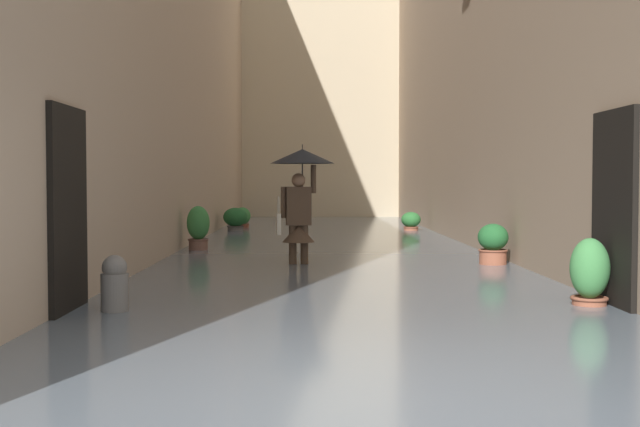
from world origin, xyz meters
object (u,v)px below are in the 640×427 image
Objects in this scene: potted_plant_far_right at (235,220)px; potted_plant_mid_right at (242,220)px; potted_plant_mid_left at (493,249)px; potted_plant_near_left at (411,223)px; mooring_bollard at (115,293)px; potted_plant_far_left at (590,279)px; person_wading at (300,185)px; potted_plant_near_right at (198,231)px.

potted_plant_mid_right is at bearing -92.78° from potted_plant_far_right.
potted_plant_far_right is 0.96× the size of potted_plant_mid_left.
potted_plant_near_left is 13.59m from mooring_bollard.
potted_plant_far_right is 0.88× the size of potted_plant_far_left.
person_wading is at bearing -111.67° from mooring_bollard.
potted_plant_mid_right is at bearing -90.26° from mooring_bollard.
potted_plant_near_left is 12.48m from potted_plant_far_left.
mooring_bollard is (4.80, 0.34, -0.09)m from potted_plant_far_left.
potted_plant_mid_right is at bearing -16.13° from potted_plant_near_left.
mooring_bollard is (1.77, 4.45, -1.03)m from person_wading.
potted_plant_mid_left reaches higher than mooring_bollard.
person_wading is at bearing 100.02° from potted_plant_mid_right.
potted_plant_far_right is 1.04× the size of potted_plant_mid_right.
person_wading reaches higher than potted_plant_far_left.
potted_plant_mid_right is 10.79m from potted_plant_mid_left.
potted_plant_mid_right is 14.56m from potted_plant_far_left.
potted_plant_far_left is (-4.74, 13.77, 0.05)m from potted_plant_mid_right.
person_wading is at bearing 127.16° from potted_plant_near_right.
potted_plant_mid_right is (1.71, -9.65, -0.99)m from person_wading.
potted_plant_mid_left is 0.92× the size of potted_plant_far_left.
potted_plant_far_right is at bearing -68.88° from potted_plant_far_left.
person_wading is 2.02× the size of potted_plant_near_right.
potted_plant_mid_left reaches higher than potted_plant_mid_right.
potted_plant_far_right is at bearing 0.49° from potted_plant_near_left.
mooring_bollard is at bearing 42.79° from potted_plant_mid_left.
potted_plant_near_right is 1.51× the size of potted_plant_near_left.
potted_plant_near_left is at bearing -108.30° from person_wading.
potted_plant_far_right is 0.77× the size of potted_plant_near_right.
person_wading is at bearing 102.01° from potted_plant_far_right.
potted_plant_near_right is (1.92, -2.53, -0.86)m from person_wading.
person_wading is at bearing -53.62° from potted_plant_far_left.
potted_plant_mid_right is 14.11m from mooring_bollard.
potted_plant_mid_left is at bearing 119.39° from potted_plant_far_right.
person_wading reaches higher than potted_plant_mid_right.
potted_plant_far_right is 1.05× the size of mooring_bollard.
potted_plant_mid_left is 4.04m from potted_plant_far_left.
potted_plant_far_right is 13.33m from potted_plant_far_left.
potted_plant_far_left reaches higher than potted_plant_near_left.
potted_plant_far_left is at bearing 108.99° from potted_plant_mid_right.
potted_plant_near_right reaches higher than mooring_bollard.
potted_plant_near_left is at bearing 163.87° from potted_plant_mid_right.
potted_plant_near_right is at bearing 88.27° from potted_plant_mid_right.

